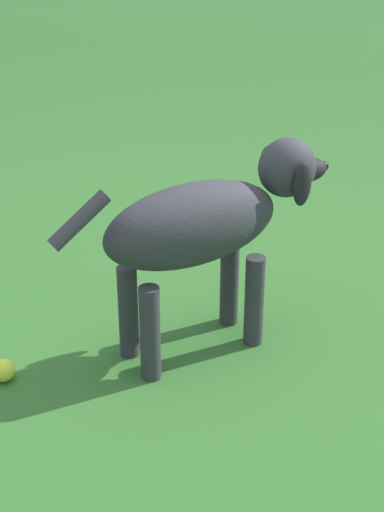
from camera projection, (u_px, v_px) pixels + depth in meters
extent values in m
plane|color=#2D6026|center=(201.00, 331.00, 2.43)|extent=(14.00, 14.00, 0.00)
ellipsoid|color=#2D2D33|center=(192.00, 225.00, 2.16)|extent=(0.54, 0.52, 0.24)
cylinder|color=#2D2D33|center=(229.00, 282.00, 2.41)|extent=(0.06, 0.06, 0.29)
cylinder|color=#2D2D33|center=(254.00, 301.00, 2.31)|extent=(0.06, 0.06, 0.29)
cylinder|color=#2D2D33|center=(128.00, 312.00, 2.25)|extent=(0.06, 0.06, 0.29)
cylinder|color=#2D2D33|center=(150.00, 334.00, 2.15)|extent=(0.06, 0.06, 0.29)
ellipsoid|color=#2D2D33|center=(287.00, 167.00, 2.26)|extent=(0.24, 0.24, 0.18)
ellipsoid|color=black|center=(308.00, 170.00, 2.31)|extent=(0.15, 0.14, 0.07)
sphere|color=black|center=(323.00, 166.00, 2.33)|extent=(0.03, 0.03, 0.03)
ellipsoid|color=black|center=(268.00, 166.00, 2.33)|extent=(0.07, 0.07, 0.13)
ellipsoid|color=black|center=(302.00, 184.00, 2.20)|extent=(0.07, 0.07, 0.13)
cylinder|color=#2D2D33|center=(79.00, 221.00, 1.97)|extent=(0.16, 0.15, 0.14)
sphere|color=yellow|center=(201.00, 235.00, 2.98)|extent=(0.07, 0.07, 0.07)
sphere|color=#CED837|center=(3.00, 370.00, 2.19)|extent=(0.07, 0.07, 0.07)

